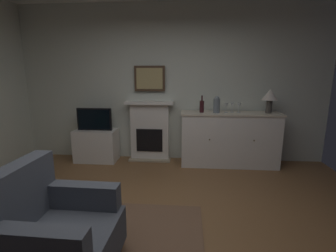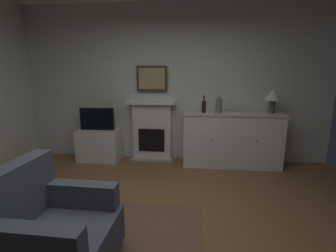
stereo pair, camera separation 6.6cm
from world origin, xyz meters
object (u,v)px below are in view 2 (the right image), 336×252
at_px(sideboard_cabinet, 231,139).
at_px(tv_set, 97,119).
at_px(vase_decorative, 219,105).
at_px(table_lamp, 273,97).
at_px(armchair, 52,231).
at_px(fireplace_unit, 152,131).
at_px(wine_glass_left, 229,106).
at_px(tv_cabinet, 99,145).
at_px(wine_glass_center, 235,105).
at_px(wine_bottle, 204,106).
at_px(framed_picture, 152,79).
at_px(wine_glass_right, 241,106).

relative_size(sideboard_cabinet, tv_set, 2.70).
height_order(vase_decorative, tv_set, vase_decorative).
distance_m(table_lamp, armchair, 3.61).
bearing_deg(fireplace_unit, wine_glass_left, -8.45).
bearing_deg(sideboard_cabinet, tv_cabinet, 179.64).
distance_m(table_lamp, wine_glass_center, 0.62).
distance_m(table_lamp, wine_glass_left, 0.73).
relative_size(wine_glass_left, tv_set, 0.27).
bearing_deg(fireplace_unit, vase_decorative, -10.93).
bearing_deg(wine_bottle, framed_picture, 164.87).
relative_size(framed_picture, tv_set, 0.89).
bearing_deg(wine_glass_right, tv_set, -179.20).
height_order(wine_glass_center, armchair, wine_glass_center).
relative_size(framed_picture, sideboard_cabinet, 0.33).
xyz_separation_m(sideboard_cabinet, wine_glass_right, (0.14, 0.03, 0.59)).
bearing_deg(wine_bottle, wine_glass_center, 7.11).
relative_size(sideboard_cabinet, armchair, 1.82).
bearing_deg(tv_cabinet, sideboard_cabinet, -0.36).
height_order(sideboard_cabinet, tv_cabinet, sideboard_cabinet).
distance_m(fireplace_unit, framed_picture, 0.95).
bearing_deg(armchair, wine_bottle, 63.77).
xyz_separation_m(table_lamp, wine_glass_center, (-0.60, 0.04, -0.16)).
bearing_deg(armchair, framed_picture, 83.30).
height_order(framed_picture, table_lamp, framed_picture).
bearing_deg(wine_glass_center, framed_picture, 172.69).
bearing_deg(wine_bottle, fireplace_unit, 167.50).
bearing_deg(framed_picture, fireplace_unit, -90.00).
height_order(wine_glass_left, tv_cabinet, wine_glass_left).
bearing_deg(armchair, vase_decorative, 59.28).
bearing_deg(sideboard_cabinet, wine_glass_right, 11.22).
xyz_separation_m(wine_bottle, vase_decorative, (0.25, -0.02, 0.03)).
bearing_deg(table_lamp, tv_cabinet, 179.72).
bearing_deg(table_lamp, wine_glass_left, -178.23).
bearing_deg(table_lamp, wine_glass_center, 176.53).
bearing_deg(framed_picture, armchair, -96.70).
xyz_separation_m(sideboard_cabinet, wine_glass_left, (-0.08, -0.02, 0.59)).
height_order(sideboard_cabinet, wine_bottle, wine_bottle).
bearing_deg(tv_set, wine_glass_right, 0.80).
bearing_deg(wine_glass_center, vase_decorative, -162.56).
height_order(sideboard_cabinet, table_lamp, table_lamp).
distance_m(table_lamp, wine_bottle, 1.13).
xyz_separation_m(framed_picture, wine_bottle, (0.93, -0.25, -0.46)).
relative_size(wine_glass_center, tv_cabinet, 0.22).
distance_m(framed_picture, armchair, 3.04).
xyz_separation_m(vase_decorative, tv_set, (-2.15, 0.04, -0.29)).
relative_size(fireplace_unit, wine_bottle, 3.79).
bearing_deg(tv_set, wine_glass_left, -0.34).
xyz_separation_m(wine_glass_left, tv_cabinet, (-2.32, 0.04, -0.77)).
bearing_deg(vase_decorative, wine_glass_left, 9.69).
xyz_separation_m(fireplace_unit, wine_glass_right, (1.56, -0.15, 0.51)).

